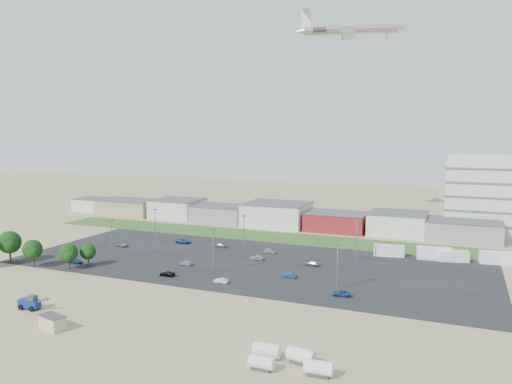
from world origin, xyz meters
The scene contains 38 objects.
ground centered at (0.00, 0.00, 0.00)m, with size 700.00×700.00×0.00m, color #95855F.
parking_lot centered at (5.00, 20.00, 0.01)m, with size 120.00×50.00×0.01m, color black.
grass_strip centered at (0.00, 52.00, 0.01)m, with size 160.00×16.00×0.02m, color #305821.
hills_backdrop centered at (40.00, 315.00, 4.50)m, with size 700.00×200.00×9.00m, color gray, non-canonical shape.
building_row centered at (-17.00, 71.00, 4.00)m, with size 170.00×20.00×8.00m, color silver, non-canonical shape.
portable_shed centered at (-8.11, -33.29, 1.22)m, with size 4.84×2.51×2.44m, color #BDB08F, non-canonical shape.
telehandler centered at (-19.46, -27.51, 1.40)m, with size 6.73×2.24×2.81m, color navy, non-canonical shape.
storage_tank_nw centered at (29.47, -29.44, 1.22)m, with size 4.05×2.03×2.43m, color silver, non-canonical shape.
storage_tank_ne centered at (34.74, -29.21, 1.23)m, with size 4.11×2.06×2.47m, color silver, non-canonical shape.
storage_tank_sw centered at (30.16, -33.12, 1.09)m, with size 3.64×1.82×2.19m, color silver, non-canonical shape.
storage_tank_se centered at (38.04, -31.78, 1.18)m, with size 3.94×1.97×2.37m, color silver, non-canonical shape.
box_trailer_a centered at (37.53, 40.58, 1.50)m, with size 7.98×2.49×2.99m, color silver, non-canonical shape.
box_trailer_b centered at (49.03, 41.36, 1.64)m, with size 8.76×2.74×3.29m, color silver, non-canonical shape.
box_trailer_c centered at (53.71, 41.25, 1.41)m, with size 7.53×2.35×2.83m, color silver, non-canonical shape.
box_trailer_d centered at (64.09, 42.77, 1.59)m, with size 8.47×2.65×3.18m, color silver, non-canonical shape.
tree_left centered at (-51.38, -3.78, 4.64)m, with size 6.19×6.19×9.29m, color black, non-canonical shape.
tree_mid centered at (-42.78, -4.59, 3.87)m, with size 5.16×5.16×7.74m, color black, non-canonical shape.
tree_right centered at (-33.03, -2.76, 3.57)m, with size 4.76×4.76×7.14m, color black, non-canonical shape.
tree_near centered at (-30.81, 1.54, 3.16)m, with size 4.21×4.21×6.32m, color black, non-canonical shape.
lightpole_front_l centered at (-29.55, 9.20, 5.26)m, with size 1.24×0.52×10.53m, color slate, non-canonical shape.
lightpole_front_m centered at (1.47, 7.15, 5.34)m, with size 1.26×0.52×10.68m, color slate, non-canonical shape.
lightpole_front_r centered at (31.50, 6.19, 4.96)m, with size 1.17×0.49×9.93m, color slate, non-canonical shape.
lightpole_back_l centered at (-30.11, 30.18, 5.17)m, with size 1.22×0.51×10.33m, color slate, non-canonical shape.
lightpole_back_m centered at (-0.36, 29.13, 5.22)m, with size 1.23×0.51×10.44m, color slate, non-canonical shape.
lightpole_back_r centered at (30.39, 31.56, 5.48)m, with size 1.29×0.54×10.96m, color slate, non-canonical shape.
airliner centered at (15.28, 88.88, 70.00)m, with size 40.34×27.50×11.92m, color silver, non-canonical shape.
parked_car_1 centered at (19.24, 11.10, 0.55)m, with size 1.16×3.32×1.09m, color navy.
parked_car_2 centered at (33.27, 2.67, 0.64)m, with size 1.52×3.78×1.29m, color navy.
parked_car_3 centered at (-7.46, 1.26, 0.56)m, with size 1.56×3.84×1.11m, color black.
parked_car_4 centered at (-8.33, 11.15, 0.57)m, with size 1.21×3.47×1.14m, color #595B5E.
parked_car_5 centered at (-36.20, 21.98, 0.63)m, with size 1.48×3.67×1.25m, color #A5A5AA.
parked_car_6 centered at (-8.89, 32.47, 0.54)m, with size 1.53×3.75×1.09m, color #595B5E.
parked_car_7 centered at (6.20, 22.80, 0.59)m, with size 1.24×3.56×1.17m, color #A5A5AA.
parked_car_9 centered at (-21.96, 32.79, 0.65)m, with size 2.16×4.67×1.30m, color navy.
parked_car_10 centered at (-35.36, 1.97, 0.58)m, with size 1.64×4.03×1.17m, color navy.
parked_car_11 centered at (6.69, 31.20, 0.58)m, with size 1.23×3.53×1.16m, color #595B5E.
parked_car_12 centered at (21.02, 23.00, 0.57)m, with size 1.59×3.90×1.13m, color #A5A5AA.
parked_car_13 centered at (6.52, 1.24, 0.55)m, with size 1.17×3.36×1.11m, color silver.
Camera 1 is at (55.12, -94.99, 33.16)m, focal length 35.00 mm.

